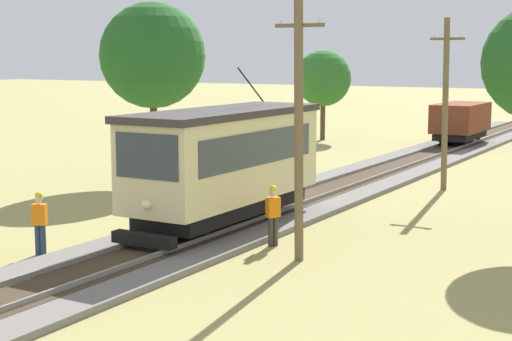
# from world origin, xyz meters

# --- Properties ---
(red_tram) EXTENTS (2.60, 8.54, 4.79)m
(red_tram) POSITION_xyz_m (0.00, 15.08, 2.19)
(red_tram) COLOR beige
(red_tram) RESTS_ON rail_right
(freight_car) EXTENTS (2.40, 5.20, 2.31)m
(freight_car) POSITION_xyz_m (0.00, 41.91, 1.56)
(freight_car) COLOR brown
(freight_car) RESTS_ON rail_right
(utility_pole_near_tram) EXTENTS (1.40, 0.39, 7.11)m
(utility_pole_near_tram) POSITION_xyz_m (3.82, 12.66, 3.65)
(utility_pole_near_tram) COLOR brown
(utility_pole_near_tram) RESTS_ON ground
(utility_pole_mid) EXTENTS (1.40, 0.52, 6.99)m
(utility_pole_mid) POSITION_xyz_m (3.82, 25.75, 3.59)
(utility_pole_mid) COLOR brown
(utility_pole_mid) RESTS_ON ground
(track_worker) EXTENTS (0.45, 0.38, 1.78)m
(track_worker) POSITION_xyz_m (-2.63, 9.67, 0.98)
(track_worker) COLOR navy
(track_worker) RESTS_ON ground
(second_worker) EXTENTS (0.40, 0.45, 1.78)m
(second_worker) POSITION_xyz_m (2.44, 13.80, 0.98)
(second_worker) COLOR #38332D
(second_worker) RESTS_ON ground
(tree_left_near) EXTENTS (3.64, 3.64, 5.85)m
(tree_left_near) POSITION_xyz_m (-8.88, 41.18, 4.02)
(tree_left_near) COLOR #4C3823
(tree_left_near) RESTS_ON ground
(tree_right_far) EXTENTS (4.59, 4.59, 7.79)m
(tree_right_far) POSITION_xyz_m (-8.01, 21.95, 5.48)
(tree_right_far) COLOR #4C3823
(tree_right_far) RESTS_ON ground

